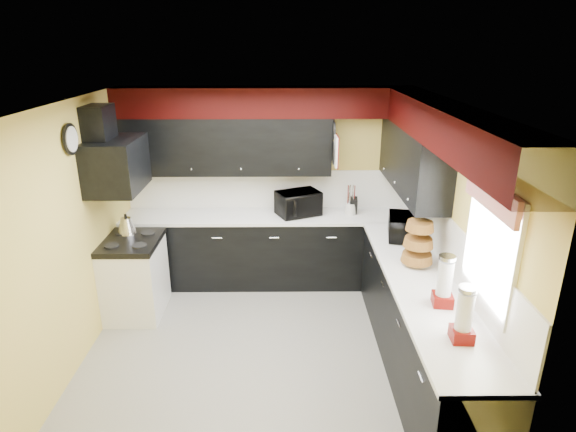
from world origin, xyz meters
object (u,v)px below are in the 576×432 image
object	(u,v)px
knife_block	(353,206)
microwave	(403,227)
utensil_crock	(351,208)
kettle	(127,225)
toaster_oven	(299,203)

from	to	relation	value
knife_block	microwave	bearing A→B (deg)	-56.03
microwave	utensil_crock	xyz separation A→B (m)	(-0.48, 0.79, -0.06)
knife_block	kettle	distance (m)	2.76
toaster_oven	utensil_crock	world-z (taller)	toaster_oven
microwave	knife_block	distance (m)	0.92
toaster_oven	knife_block	distance (m)	0.70
microwave	utensil_crock	world-z (taller)	microwave
microwave	knife_block	size ratio (longest dim) A/B	2.25
microwave	kettle	xyz separation A→B (m)	(-3.14, 0.22, -0.06)
microwave	knife_block	world-z (taller)	microwave
toaster_oven	utensil_crock	xyz separation A→B (m)	(0.66, 0.01, -0.08)
toaster_oven	microwave	distance (m)	1.38
kettle	utensil_crock	bearing A→B (deg)	12.07
knife_block	utensil_crock	bearing A→B (deg)	-147.32
microwave	kettle	world-z (taller)	microwave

